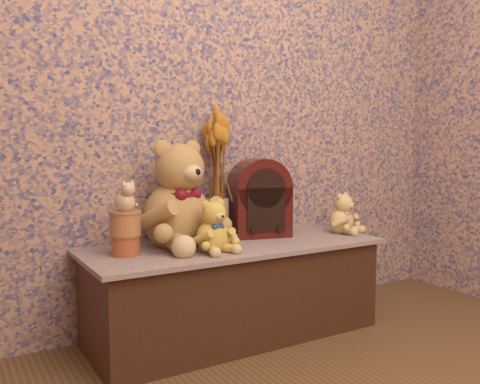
# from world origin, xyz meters

# --- Properties ---
(display_shelf) EXTENTS (1.37, 0.55, 0.43)m
(display_shelf) POSITION_xyz_m (0.00, 1.24, 0.21)
(display_shelf) COLOR #3C4C7C
(display_shelf) RESTS_ON ground
(teddy_large) EXTENTS (0.49, 0.54, 0.50)m
(teddy_large) POSITION_xyz_m (-0.24, 1.33, 0.68)
(teddy_large) COLOR #A57340
(teddy_large) RESTS_ON display_shelf
(teddy_medium) EXTENTS (0.21, 0.24, 0.24)m
(teddy_medium) POSITION_xyz_m (-0.17, 1.13, 0.55)
(teddy_medium) COLOR #B39132
(teddy_medium) RESTS_ON display_shelf
(teddy_small) EXTENTS (0.24, 0.26, 0.22)m
(teddy_small) POSITION_xyz_m (0.61, 1.20, 0.54)
(teddy_small) COLOR tan
(teddy_small) RESTS_ON display_shelf
(cathedral_radio) EXTENTS (0.32, 0.26, 0.38)m
(cathedral_radio) POSITION_xyz_m (0.21, 1.35, 0.62)
(cathedral_radio) COLOR #3E0D0B
(cathedral_radio) RESTS_ON display_shelf
(ceramic_vase) EXTENTS (0.15, 0.15, 0.19)m
(ceramic_vase) POSITION_xyz_m (-0.01, 1.39, 0.53)
(ceramic_vase) COLOR tan
(ceramic_vase) RESTS_ON display_shelf
(dried_stalks) EXTENTS (0.28, 0.28, 0.44)m
(dried_stalks) POSITION_xyz_m (-0.01, 1.39, 0.84)
(dried_stalks) COLOR #C1741E
(dried_stalks) RESTS_ON ceramic_vase
(biscuit_tin_lower) EXTENTS (0.13, 0.13, 0.08)m
(biscuit_tin_lower) POSITION_xyz_m (-0.50, 1.25, 0.47)
(biscuit_tin_lower) COLOR #B87036
(biscuit_tin_lower) RESTS_ON display_shelf
(biscuit_tin_upper) EXTENTS (0.14, 0.14, 0.10)m
(biscuit_tin_upper) POSITION_xyz_m (-0.50, 1.25, 0.56)
(biscuit_tin_upper) COLOR tan
(biscuit_tin_upper) RESTS_ON biscuit_tin_lower
(cat_figurine) EXTENTS (0.11, 0.12, 0.13)m
(cat_figurine) POSITION_xyz_m (-0.50, 1.25, 0.68)
(cat_figurine) COLOR silver
(cat_figurine) RESTS_ON biscuit_tin_upper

